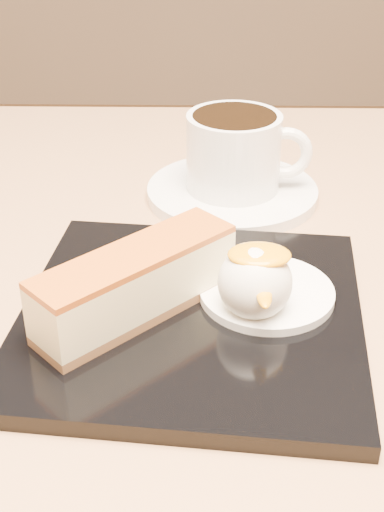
{
  "coord_description": "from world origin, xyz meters",
  "views": [
    {
      "loc": [
        0.02,
        -0.41,
        1.0
      ],
      "look_at": [
        0.01,
        -0.01,
        0.76
      ],
      "focal_mm": 50.0,
      "sensor_mm": 36.0,
      "label": 1
    }
  ],
  "objects_px": {
    "saucer": "(232,192)",
    "cheesecake": "(136,283)",
    "table": "(181,460)",
    "dessert_plate": "(191,316)",
    "ice_cream_scoop": "(255,282)",
    "coffee_cup": "(236,151)"
  },
  "relations": [
    {
      "from": "cheesecake",
      "to": "table",
      "type": "bearing_deg",
      "value": 5.9
    },
    {
      "from": "dessert_plate",
      "to": "cheesecake",
      "type": "height_order",
      "value": "cheesecake"
    },
    {
      "from": "ice_cream_scoop",
      "to": "saucer",
      "type": "distance_m",
      "value": 0.2
    },
    {
      "from": "ice_cream_scoop",
      "to": "coffee_cup",
      "type": "bearing_deg",
      "value": 91.56
    },
    {
      "from": "dessert_plate",
      "to": "saucer",
      "type": "xyz_separation_m",
      "value": [
        0.03,
        0.19,
        -0.0
      ]
    },
    {
      "from": "cheesecake",
      "to": "coffee_cup",
      "type": "xyz_separation_m",
      "value": [
        0.07,
        0.19,
        0.01
      ]
    },
    {
      "from": "coffee_cup",
      "to": "table",
      "type": "bearing_deg",
      "value": -103.2
    },
    {
      "from": "saucer",
      "to": "coffee_cup",
      "type": "bearing_deg",
      "value": -1.82
    },
    {
      "from": "table",
      "to": "cheesecake",
      "type": "xyz_separation_m",
      "value": [
        -0.03,
        -0.03,
        0.19
      ]
    },
    {
      "from": "ice_cream_scoop",
      "to": "coffee_cup",
      "type": "xyz_separation_m",
      "value": [
        -0.01,
        0.19,
        0.01
      ]
    },
    {
      "from": "table",
      "to": "dessert_plate",
      "type": "bearing_deg",
      "value": -70.93
    },
    {
      "from": "ice_cream_scoop",
      "to": "coffee_cup",
      "type": "distance_m",
      "value": 0.19
    },
    {
      "from": "table",
      "to": "dessert_plate",
      "type": "distance_m",
      "value": 0.16
    },
    {
      "from": "saucer",
      "to": "cheesecake",
      "type": "bearing_deg",
      "value": -109.26
    },
    {
      "from": "saucer",
      "to": "coffee_cup",
      "type": "relative_size",
      "value": 1.38
    },
    {
      "from": "table",
      "to": "ice_cream_scoop",
      "type": "height_order",
      "value": "ice_cream_scoop"
    },
    {
      "from": "cheesecake",
      "to": "ice_cream_scoop",
      "type": "bearing_deg",
      "value": -43.92
    },
    {
      "from": "cheesecake",
      "to": "saucer",
      "type": "xyz_separation_m",
      "value": [
        0.07,
        0.19,
        -0.03
      ]
    },
    {
      "from": "ice_cream_scoop",
      "to": "saucer",
      "type": "relative_size",
      "value": 0.32
    },
    {
      "from": "table",
      "to": "coffee_cup",
      "type": "height_order",
      "value": "coffee_cup"
    },
    {
      "from": "dessert_plate",
      "to": "cheesecake",
      "type": "bearing_deg",
      "value": -171.87
    },
    {
      "from": "ice_cream_scoop",
      "to": "saucer",
      "type": "xyz_separation_m",
      "value": [
        -0.01,
        0.19,
        -0.03
      ]
    }
  ]
}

